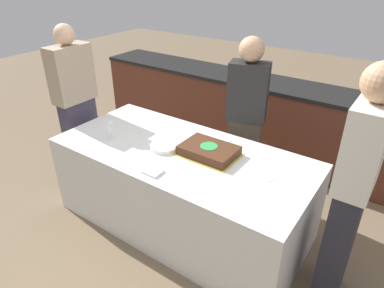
{
  "coord_description": "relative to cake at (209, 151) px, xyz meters",
  "views": [
    {
      "loc": [
        1.46,
        -1.94,
        2.14
      ],
      "look_at": [
        0.11,
        0.0,
        0.84
      ],
      "focal_mm": 32.0,
      "sensor_mm": 36.0,
      "label": 1
    }
  ],
  "objects": [
    {
      "name": "side_plate_near_cake",
      "position": [
        -0.06,
        0.29,
        -0.04
      ],
      "size": [
        0.2,
        0.2,
        0.0
      ],
      "color": "white",
      "rests_on": "dining_table"
    },
    {
      "name": "person_seated_left",
      "position": [
        -1.51,
        -0.08,
        0.05
      ],
      "size": [
        0.2,
        0.41,
        1.62
      ],
      "rotation": [
        0.0,
        0.0,
        1.57
      ],
      "color": "#383347",
      "rests_on": "ground_plane"
    },
    {
      "name": "cake",
      "position": [
        0.0,
        0.0,
        0.0
      ],
      "size": [
        0.48,
        0.34,
        0.08
      ],
      "color": "gold",
      "rests_on": "dining_table"
    },
    {
      "name": "dining_table",
      "position": [
        -0.21,
        -0.08,
        -0.41
      ],
      "size": [
        2.16,
        1.0,
        0.74
      ],
      "color": "silver",
      "rests_on": "ground_plane"
    },
    {
      "name": "wine_glass",
      "position": [
        -0.85,
        -0.25,
        0.07
      ],
      "size": [
        0.07,
        0.07,
        0.16
      ],
      "color": "white",
      "rests_on": "dining_table"
    },
    {
      "name": "person_seated_right",
      "position": [
        1.08,
        -0.08,
        0.1
      ],
      "size": [
        0.22,
        0.38,
        1.69
      ],
      "rotation": [
        0.0,
        0.0,
        -1.57
      ],
      "color": "#282833",
      "rests_on": "ground_plane"
    },
    {
      "name": "person_cutting_cake",
      "position": [
        0.0,
        0.64,
        0.04
      ],
      "size": [
        0.39,
        0.29,
        1.57
      ],
      "rotation": [
        0.0,
        0.0,
        -2.85
      ],
      "color": "#4C4238",
      "rests_on": "ground_plane"
    },
    {
      "name": "utensil_pile",
      "position": [
        -0.19,
        -0.46,
        -0.03
      ],
      "size": [
        0.13,
        0.12,
        0.02
      ],
      "color": "white",
      "rests_on": "dining_table"
    },
    {
      "name": "ground_plane",
      "position": [
        -0.21,
        -0.08,
        -0.78
      ],
      "size": [
        14.0,
        14.0,
        0.0
      ],
      "primitive_type": "plane",
      "color": "#7A664C"
    },
    {
      "name": "plate_stack",
      "position": [
        -0.36,
        -0.12,
        -0.02
      ],
      "size": [
        0.24,
        0.24,
        0.04
      ],
      "color": "white",
      "rests_on": "dining_table"
    },
    {
      "name": "back_counter",
      "position": [
        -0.21,
        1.49,
        -0.32
      ],
      "size": [
        4.4,
        0.58,
        0.92
      ],
      "color": "#5B2D1E",
      "rests_on": "ground_plane"
    },
    {
      "name": "side_plate_right_edge",
      "position": [
        0.49,
        -0.0,
        -0.04
      ],
      "size": [
        0.2,
        0.2,
        0.0
      ],
      "color": "white",
      "rests_on": "dining_table"
    }
  ]
}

